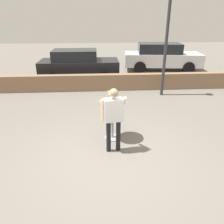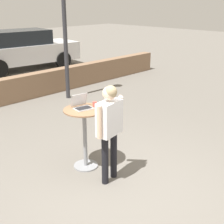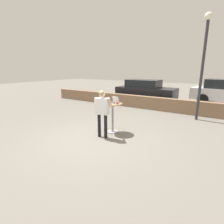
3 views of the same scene
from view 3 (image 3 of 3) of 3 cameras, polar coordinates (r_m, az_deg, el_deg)
The scene contains 8 objects.
ground_plane at distance 5.94m, azimuth -5.83°, elevation -8.85°, with size 50.00×50.00×0.00m, color slate.
pavement_kerb at distance 10.29m, azimuth 12.81°, elevation 2.85°, with size 14.81×0.35×0.72m.
cafe_table at distance 6.34m, azimuth 0.20°, elevation -0.35°, with size 0.70×0.70×1.08m.
laptop at distance 6.30m, azimuth 0.62°, elevation 3.40°, with size 0.35×0.35×0.23m.
coffee_mug at distance 6.11m, azimuth 1.74°, elevation 2.97°, with size 0.11×0.07×0.09m.
standing_person at distance 5.79m, azimuth -3.24°, elevation 1.29°, with size 0.59×0.42×1.62m.
parked_car_near_street at distance 12.35m, azimuth 10.82°, elevation 6.81°, with size 4.00×1.79×1.55m.
street_lamp at distance 8.72m, azimuth 27.85°, elevation 16.41°, with size 0.32×0.32×4.51m.
Camera 3 is at (3.47, -4.23, 2.31)m, focal length 28.00 mm.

